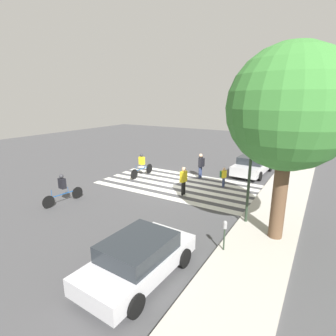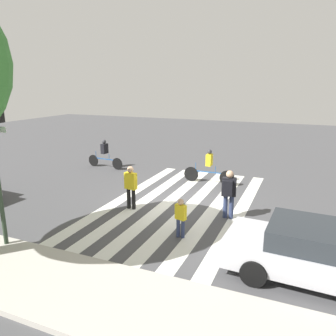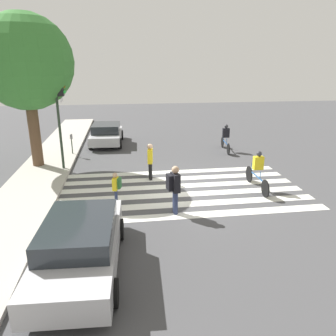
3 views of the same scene
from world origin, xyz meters
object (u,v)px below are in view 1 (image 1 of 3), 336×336
Objects in this scene: traffic_light at (248,152)px; car_parked_silver_sedan at (139,258)px; parking_meter at (225,229)px; street_tree at (290,109)px; cyclist_far_lane at (63,188)px; pedestrian_adult_tall_backpack at (223,176)px; pedestrian_adult_yellow_jacket at (201,164)px; pedestrian_child_with_backpack at (183,179)px; cyclist_near_curb at (142,164)px; car_parked_far_curb at (253,164)px.

traffic_light is 6.18m from car_parked_silver_sedan.
parking_meter is 4.78m from street_tree.
street_tree is at bearing 63.84° from traffic_light.
pedestrian_adult_tall_backpack is at bearing 143.01° from cyclist_far_lane.
pedestrian_child_with_backpack is at bearing 177.67° from pedestrian_adult_yellow_jacket.
traffic_light is 1.87× the size of cyclist_near_curb.
traffic_light reaches higher than pedestrian_adult_yellow_jacket.
pedestrian_adult_tall_backpack is 9.76m from car_parked_silver_sedan.
pedestrian_adult_yellow_jacket is 0.74× the size of cyclist_far_lane.
car_parked_silver_sedan is at bearing 2.27° from car_parked_far_curb.
pedestrian_child_with_backpack is (-4.53, -4.05, -0.02)m from parking_meter.
parking_meter is 0.52× the size of cyclist_near_curb.
car_parked_silver_sedan is at bearing 20.92° from pedestrian_adult_tall_backpack.
street_tree is 2.94× the size of cyclist_near_curb.
parking_meter is 7.56m from pedestrian_adult_tall_backpack.
pedestrian_adult_tall_backpack is 0.72× the size of pedestrian_adult_yellow_jacket.
traffic_light is at bearing 74.20° from pedestrian_child_with_backpack.
parking_meter is 0.77× the size of pedestrian_child_with_backpack.
car_parked_silver_sedan is (4.60, -3.25, -4.39)m from street_tree.
parking_meter is at bearing -161.19° from pedestrian_adult_yellow_jacket.
car_parked_far_curb is (-4.74, 6.68, -0.15)m from cyclist_near_curb.
pedestrian_adult_tall_backpack is (-7.11, -2.56, -0.22)m from parking_meter.
cyclist_far_lane is (7.00, -6.40, 0.13)m from pedestrian_adult_tall_backpack.
cyclist_near_curb is at bearing -65.81° from pedestrian_adult_tall_backpack.
cyclist_far_lane is 0.58× the size of car_parked_silver_sedan.
street_tree is 7.81m from pedestrian_adult_tall_backpack.
cyclist_near_curb is at bearing -127.09° from parking_meter.
pedestrian_child_with_backpack is 0.67× the size of cyclist_near_curb.
cyclist_far_lane reaches higher than pedestrian_adult_tall_backpack.
traffic_light is 1.14× the size of car_parked_silver_sedan.
cyclist_near_curb is (-6.33, -8.38, -0.09)m from parking_meter.
street_tree reaches higher than cyclist_far_lane.
traffic_light is 9.58m from cyclist_far_lane.
car_parked_far_curb is at bearing -177.98° from car_parked_silver_sedan.
traffic_light is 2.67× the size of pedestrian_adult_yellow_jacket.
car_parked_far_curb is (-8.37, -1.64, -2.54)m from traffic_light.
traffic_light is 2.79× the size of pedestrian_child_with_backpack.
traffic_light is at bearing 164.15° from car_parked_silver_sedan.
cyclist_far_lane is at bearing -25.84° from pedestrian_adult_tall_backpack.
street_tree is (-1.97, 1.42, 4.12)m from parking_meter.
parking_meter is at bearing 1.20° from traffic_light.
parking_meter is at bearing 50.65° from pedestrian_child_with_backpack.
street_tree is at bearing 105.64° from cyclist_far_lane.
street_tree reaches higher than pedestrian_adult_yellow_jacket.
parking_meter is at bearing 53.64° from cyclist_near_curb.
car_parked_silver_sedan is (7.16, 2.22, -0.26)m from pedestrian_child_with_backpack.
pedestrian_adult_yellow_jacket is (-5.42, -4.52, -2.24)m from traffic_light.
parking_meter is 0.55× the size of cyclist_far_lane.
pedestrian_child_with_backpack is 7.50m from car_parked_silver_sedan.
traffic_light is at bearing 46.26° from pedestrian_adult_tall_backpack.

